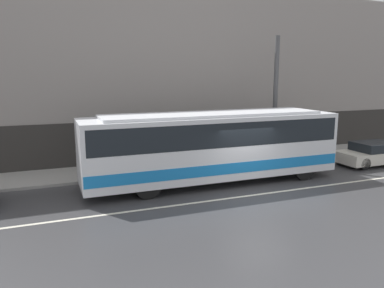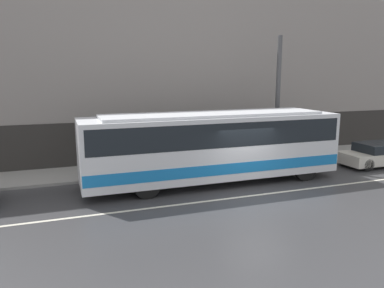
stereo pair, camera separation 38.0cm
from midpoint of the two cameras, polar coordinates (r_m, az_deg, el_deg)
name	(u,v)px [view 1 (the left image)]	position (r m, az deg, el deg)	size (l,w,h in m)	color
ground_plane	(258,195)	(15.10, 9.24, -7.62)	(60.00, 60.00, 0.00)	#38383A
sidewalk	(204,163)	(19.77, 1.24, -2.93)	(60.00, 2.88, 0.12)	gray
building_facade	(193,78)	(20.69, -0.41, 10.01)	(60.00, 0.35, 9.28)	gray
lane_stripe	(258,195)	(15.10, 9.24, -7.61)	(54.00, 0.14, 0.01)	beige
transit_bus	(213,144)	(16.16, 2.55, 0.06)	(11.22, 2.55, 3.07)	silver
sedan_white_front	(375,154)	(21.87, 25.63, -1.32)	(4.25, 1.75, 1.18)	beige
utility_pole_near	(275,100)	(20.20, 12.04, 6.64)	(0.24, 0.24, 6.50)	#4C4C4F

